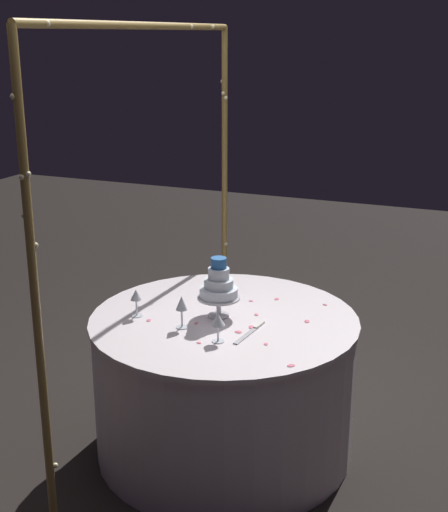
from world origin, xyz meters
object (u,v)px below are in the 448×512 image
(wine_glass_1, at_px, (136,297))
(wine_glass_2, at_px, (218,321))
(main_table, at_px, (224,384))
(wine_glass_0, at_px, (182,305))
(cake_knife, at_px, (251,331))
(decorative_arch, at_px, (151,182))
(tiered_cake, at_px, (219,286))

(wine_glass_1, xyz_separation_m, wine_glass_2, (-0.13, -0.51, -0.00))
(main_table, height_order, wine_glass_0, wine_glass_0)
(main_table, height_order, cake_knife, cake_knife)
(wine_glass_1, bearing_deg, decorative_arch, -8.60)
(decorative_arch, bearing_deg, main_table, -89.99)
(tiered_cake, height_order, wine_glass_1, tiered_cake)
(main_table, height_order, wine_glass_1, wine_glass_1)
(main_table, relative_size, wine_glass_0, 8.34)
(wine_glass_0, bearing_deg, wine_glass_1, 80.66)
(decorative_arch, distance_m, main_table, 1.13)
(main_table, distance_m, wine_glass_1, 0.66)
(tiered_cake, xyz_separation_m, wine_glass_2, (-0.29, -0.12, -0.06))
(main_table, relative_size, tiered_cake, 4.37)
(decorative_arch, xyz_separation_m, wine_glass_2, (-0.28, -0.49, -0.57))
(wine_glass_1, xyz_separation_m, cake_knife, (0.03, -0.62, -0.10))
(decorative_arch, relative_size, wine_glass_2, 15.60)
(tiered_cake, xyz_separation_m, wine_glass_0, (-0.20, 0.11, -0.04))
(wine_glass_2, bearing_deg, decorative_arch, 59.88)
(wine_glass_0, xyz_separation_m, wine_glass_1, (0.05, 0.28, -0.01))
(main_table, height_order, wine_glass_2, wine_glass_2)
(tiered_cake, bearing_deg, main_table, -100.73)
(main_table, distance_m, wine_glass_2, 0.57)
(decorative_arch, bearing_deg, wine_glass_0, -127.44)
(wine_glass_2, bearing_deg, main_table, 17.03)
(decorative_arch, xyz_separation_m, wine_glass_1, (-0.15, 0.02, -0.57))
(wine_glass_0, bearing_deg, decorative_arch, 52.56)
(wine_glass_0, relative_size, wine_glass_1, 1.14)
(wine_glass_2, bearing_deg, tiered_cake, 22.26)
(decorative_arch, relative_size, wine_glass_1, 15.14)
(decorative_arch, xyz_separation_m, cake_knife, (-0.12, -0.59, -0.67))
(main_table, xyz_separation_m, wine_glass_1, (-0.15, 0.42, 0.49))
(tiered_cake, relative_size, wine_glass_0, 1.91)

